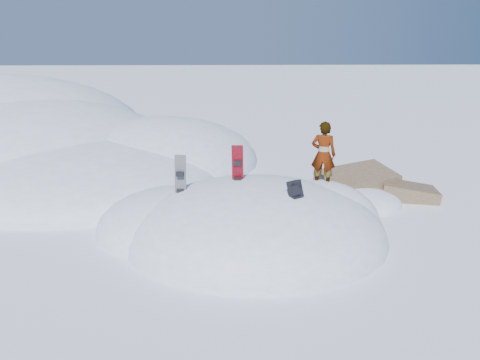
{
  "coord_description": "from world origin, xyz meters",
  "views": [
    {
      "loc": [
        -0.71,
        -11.45,
        5.37
      ],
      "look_at": [
        -0.41,
        0.3,
        1.52
      ],
      "focal_mm": 35.0,
      "sensor_mm": 36.0,
      "label": 1
    }
  ],
  "objects_px": {
    "snowboard_red": "(238,173)",
    "backpack": "(295,189)",
    "snowboard_dark": "(180,184)",
    "person": "(323,155)"
  },
  "relations": [
    {
      "from": "backpack",
      "to": "person",
      "type": "bearing_deg",
      "value": 25.73
    },
    {
      "from": "snowboard_red",
      "to": "backpack",
      "type": "bearing_deg",
      "value": -34.39
    },
    {
      "from": "snowboard_dark",
      "to": "backpack",
      "type": "bearing_deg",
      "value": -11.71
    },
    {
      "from": "snowboard_red",
      "to": "backpack",
      "type": "distance_m",
      "value": 1.82
    },
    {
      "from": "person",
      "to": "backpack",
      "type": "bearing_deg",
      "value": 77.98
    },
    {
      "from": "backpack",
      "to": "person",
      "type": "relative_size",
      "value": 0.27
    },
    {
      "from": "backpack",
      "to": "person",
      "type": "distance_m",
      "value": 2.08
    },
    {
      "from": "snowboard_red",
      "to": "person",
      "type": "height_order",
      "value": "person"
    },
    {
      "from": "snowboard_dark",
      "to": "person",
      "type": "relative_size",
      "value": 0.85
    },
    {
      "from": "snowboard_red",
      "to": "backpack",
      "type": "height_order",
      "value": "snowboard_red"
    }
  ]
}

